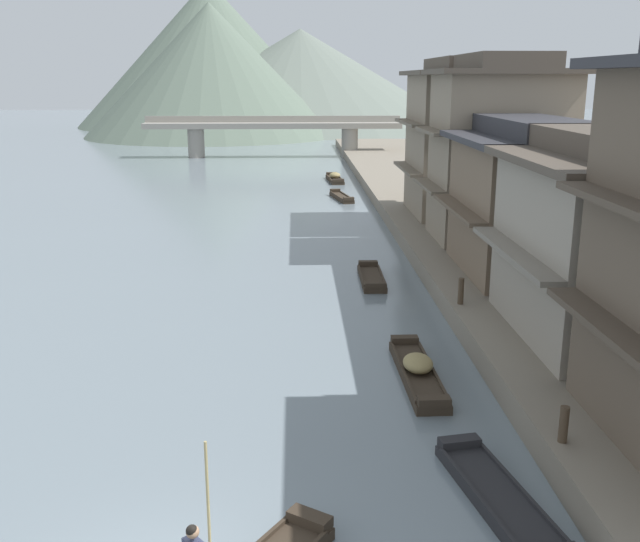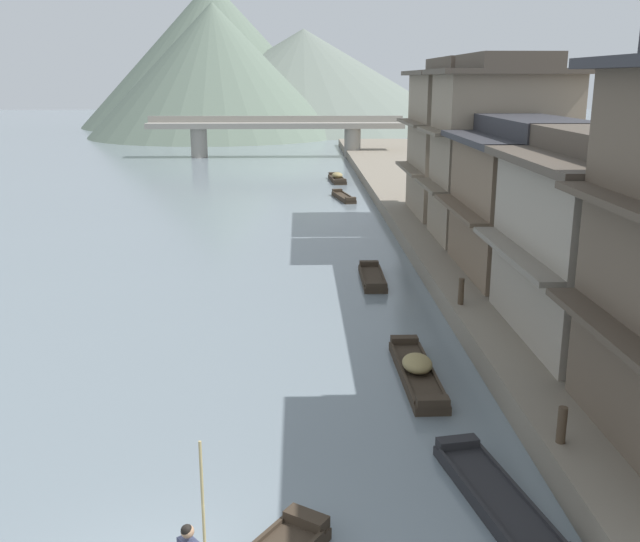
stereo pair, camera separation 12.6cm
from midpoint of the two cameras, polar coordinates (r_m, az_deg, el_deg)
The scene contains 16 objects.
riverbank_right at distance 43.44m, azimuth 17.31°, elevation 3.77°, with size 18.00×110.00×0.78m, color slate.
boat_moored_nearest at distance 61.06m, azimuth 1.13°, elevation 7.40°, with size 1.38×4.75×0.76m.
boat_moored_second at distance 30.66m, azimuth 4.01°, elevation -0.54°, with size 1.00×3.86×0.44m.
boat_moored_third at distance 20.97m, azimuth 7.61°, elevation -7.89°, with size 1.04×4.87×0.71m.
boat_moored_far at distance 51.75m, azimuth 1.66°, elevation 5.90°, with size 1.57×4.37×0.47m.
boat_midriver_drifting at distance 15.62m, azimuth 13.92°, elevation -17.22°, with size 1.86×4.59×0.43m.
house_waterfront_second at distance 22.95m, azimuth 22.10°, elevation 2.39°, with size 6.37×7.83×6.14m.
house_waterfront_tall at distance 29.68m, azimuth 16.10°, elevation 5.56°, with size 6.02×7.63×6.14m.
house_waterfront_narrow at distance 35.66m, azimuth 13.98°, elevation 9.33°, with size 7.08×5.82×8.74m.
house_waterfront_far at distance 42.23m, azimuth 10.92°, elevation 10.31°, with size 6.30×7.44×8.74m.
mooring_post_dock_near at distance 16.54m, azimuth 18.63°, elevation -11.50°, with size 0.20×0.20×0.82m, color #473828.
mooring_post_dock_mid at distance 25.31m, azimuth 11.02°, elevation -1.58°, with size 0.20×0.20×0.93m, color #473828.
stone_bridge at distance 80.31m, azimuth -3.81°, elevation 11.12°, with size 28.21×2.40×4.45m.
hill_far_west at distance 137.39m, azimuth -8.78°, elevation 16.69°, with size 48.17×48.17×25.48m, color #5B6B5B.
hill_far_centre at distance 132.32m, azimuth -1.60°, elevation 15.08°, with size 59.90×59.90×16.97m, color slate.
hill_far_east at distance 112.40m, azimuth -8.73°, elevation 15.53°, with size 38.03×38.03×19.35m, color #5B6B5B.
Camera 1 is at (2.38, -10.24, 8.36)m, focal length 40.18 mm.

